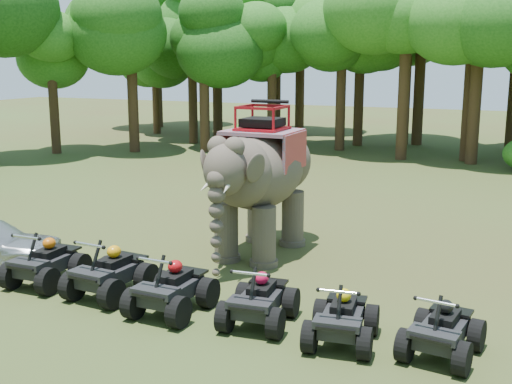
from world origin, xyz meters
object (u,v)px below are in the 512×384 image
Objects in this scene: atv_0 at (45,256)px; atv_2 at (171,282)px; atv_3 at (259,293)px; elephant at (261,179)px; atv_5 at (443,323)px; atv_4 at (342,311)px; atv_1 at (110,266)px.

atv_0 is 3.59m from atv_2.
atv_3 is (5.45, -0.15, -0.02)m from atv_0.
elephant is 7.05m from atv_5.
atv_2 is (3.57, -0.34, 0.01)m from atv_0.
atv_5 is (5.37, 0.19, -0.06)m from atv_2.
atv_4 is at bearing -11.50° from atv_3.
atv_4 is 1.77m from atv_5.
atv_1 reaches higher than atv_5.
atv_5 is at bearing -38.74° from elephant.
atv_0 is 8.95m from atv_5.
atv_1 is at bearing 172.13° from atv_2.
atv_2 reaches higher than atv_4.
atv_0 is at bearing 170.33° from atv_4.
atv_1 is 1.11× the size of atv_4.
atv_5 is (3.49, 0.00, -0.02)m from atv_3.
atv_4 is (3.61, -0.01, -0.05)m from atv_2.
elephant is 2.82× the size of atv_3.
atv_4 is at bearing -3.52° from atv_0.
atv_0 reaches higher than atv_4.
atv_0 reaches higher than atv_5.
elephant is 2.92× the size of atv_5.
atv_2 is at bearing -5.23° from atv_1.
atv_1 is at bearing -111.94° from elephant.
atv_1 is (1.83, -0.04, 0.02)m from atv_0.
atv_0 is at bearing 173.36° from atv_3.
atv_2 is at bearing -179.29° from atv_3.
elephant is 5.98m from atv_4.
atv_0 is at bearing -129.68° from elephant.
atv_4 is (7.19, -0.35, -0.04)m from atv_0.
atv_1 is at bearing -1.94° from atv_0.
atv_1 is 3.63m from atv_3.
elephant is at bearing 120.96° from atv_4.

